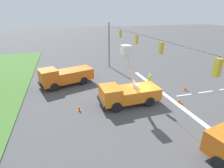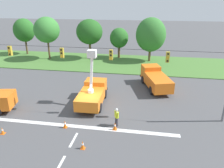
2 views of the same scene
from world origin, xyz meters
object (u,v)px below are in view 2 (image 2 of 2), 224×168
Objects in this scene: road_worker at (117,116)px; traffic_cone_foreground_right at (2,131)px; tree_west at (47,30)px; tree_far_west at (24,30)px; traffic_cone_mid_left at (102,84)px; tree_far_east at (151,35)px; tree_centre at (89,32)px; traffic_cone_near_bucket at (65,124)px; traffic_cone_mid_right at (115,126)px; utility_truck_support_far at (155,79)px; tree_east at (119,38)px; utility_truck_bucket_lift at (93,93)px; traffic_cone_foreground_left at (83,145)px.

traffic_cone_foreground_right is (-9.50, -2.88, -0.68)m from road_worker.
tree_far_west is at bearing 155.36° from tree_west.
road_worker is 2.55× the size of traffic_cone_mid_left.
road_worker is (-2.82, -22.62, -3.85)m from tree_far_east.
traffic_cone_near_bucket is (3.88, -23.86, -4.72)m from tree_centre.
traffic_cone_mid_right is at bearing 5.11° from traffic_cone_near_bucket.
traffic_cone_foreground_right is at bearing -117.85° from traffic_cone_mid_left.
utility_truck_support_far is 6.95m from traffic_cone_mid_left.
tree_far_west reaches higher than traffic_cone_mid_left.
tree_far_east is at bearing 72.74° from traffic_cone_near_bucket.
tree_east reaches higher than traffic_cone_near_bucket.
tree_west is 1.36× the size of tree_east.
road_worker is at bearing -51.60° from utility_truck_bucket_lift.
traffic_cone_foreground_left is at bearing -100.65° from tree_far_east.
road_worker is at bearing -69.73° from tree_centre.
tree_far_west is 10.96× the size of traffic_cone_foreground_right.
traffic_cone_foreground_left is 3.65m from traffic_cone_mid_right.
tree_far_west is 27.63m from utility_truck_bucket_lift.
traffic_cone_near_bucket reaches higher than traffic_cone_mid_left.
tree_east is 0.83× the size of utility_truck_support_far.
tree_west is at bearing 127.16° from road_worker.
road_worker reaches higher than traffic_cone_mid_left.
tree_west is at bearing 126.85° from utility_truck_bucket_lift.
tree_west is 27.42m from traffic_cone_mid_right.
traffic_cone_near_bucket is at bearing -107.26° from tree_far_east.
utility_truck_support_far is at bearing 69.98° from road_worker.
traffic_cone_near_bucket is at bearing 20.05° from traffic_cone_foreground_right.
tree_west is at bearing -167.14° from tree_centre.
tree_east is at bearing 115.03° from utility_truck_support_far.
tree_west reaches higher than traffic_cone_mid_left.
utility_truck_bucket_lift is 5.25m from road_worker.
traffic_cone_near_bucket is (-1.31, -10.06, 0.02)m from traffic_cone_mid_left.
tree_centre is 18.05m from utility_truck_support_far.
tree_far_west is at bearing 125.21° from traffic_cone_near_bucket.
utility_truck_bucket_lift reaches higher than traffic_cone_foreground_right.
utility_truck_bucket_lift is 8.83× the size of traffic_cone_mid_left.
traffic_cone_near_bucket is (-8.14, -10.95, -0.89)m from utility_truck_support_far.
traffic_cone_near_bucket is at bearing -126.62° from utility_truck_support_far.
tree_far_west is at bearing 131.98° from traffic_cone_mid_right.
tree_west is 21.61m from utility_truck_bucket_lift.
traffic_cone_mid_right is 4.51m from traffic_cone_near_bucket.
traffic_cone_foreground_left is at bearing -6.17° from traffic_cone_foreground_right.
tree_west is 25.34m from traffic_cone_foreground_right.
traffic_cone_near_bucket is at bearing -80.77° from tree_centre.
tree_east is at bearing 97.16° from road_worker.
tree_west is 25.44m from traffic_cone_near_bucket.
tree_east is 15.88m from utility_truck_support_far.
tree_west reaches higher than traffic_cone_foreground_left.
traffic_cone_foreground_right is (-6.25, -6.99, -0.95)m from utility_truck_bucket_lift.
utility_truck_support_far is 3.95× the size of road_worker.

